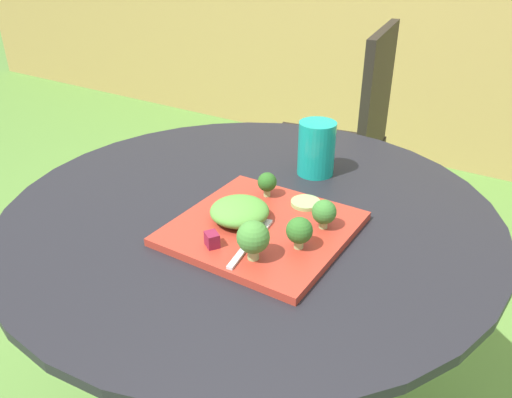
{
  "coord_description": "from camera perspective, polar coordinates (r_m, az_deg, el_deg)",
  "views": [
    {
      "loc": [
        0.46,
        -0.7,
        1.19
      ],
      "look_at": [
        0.03,
        -0.03,
        0.76
      ],
      "focal_mm": 35.46,
      "sensor_mm": 36.0,
      "label": 1
    }
  ],
  "objects": [
    {
      "name": "salad_plate",
      "position": [
        0.88,
        0.74,
        -3.32
      ],
      "size": [
        0.29,
        0.29,
        0.01
      ],
      "primitive_type": "cube",
      "color": "#AD3323",
      "rests_on": "patio_table"
    },
    {
      "name": "bamboo_fence",
      "position": [
        2.85,
        24.0,
        18.1
      ],
      "size": [
        8.0,
        0.08,
        1.58
      ],
      "primitive_type": "cube",
      "color": "#A8894C",
      "rests_on": "ground_plane"
    },
    {
      "name": "broccoli_floret_1",
      "position": [
        0.8,
        4.92,
        -3.6
      ],
      "size": [
        0.04,
        0.04,
        0.05
      ],
      "color": "#99B770",
      "rests_on": "salad_plate"
    },
    {
      "name": "drinking_glass",
      "position": [
        1.08,
        6.82,
        5.39
      ],
      "size": [
        0.08,
        0.08,
        0.11
      ],
      "color": "#149989",
      "rests_on": "patio_table"
    },
    {
      "name": "patio_table",
      "position": [
        1.11,
        -0.6,
        -12.13
      ],
      "size": [
        0.93,
        0.93,
        0.72
      ],
      "color": "black",
      "rests_on": "ground_plane"
    },
    {
      "name": "broccoli_floret_3",
      "position": [
        0.96,
        1.26,
        1.88
      ],
      "size": [
        0.04,
        0.04,
        0.05
      ],
      "color": "#99B770",
      "rests_on": "salad_plate"
    },
    {
      "name": "broccoli_floret_2",
      "position": [
        0.77,
        -0.32,
        -4.4
      ],
      "size": [
        0.05,
        0.05,
        0.07
      ],
      "color": "#99B770",
      "rests_on": "salad_plate"
    },
    {
      "name": "cucumber_slice_0",
      "position": [
        0.94,
        5.62,
        -0.44
      ],
      "size": [
        0.05,
        0.05,
        0.01
      ],
      "primitive_type": "cylinder",
      "color": "#8EB766",
      "rests_on": "salad_plate"
    },
    {
      "name": "lettuce_mound",
      "position": [
        0.88,
        -1.86,
        -1.37
      ],
      "size": [
        0.1,
        0.1,
        0.04
      ],
      "primitive_type": "ellipsoid",
      "color": "#519338",
      "rests_on": "salad_plate"
    },
    {
      "name": "beet_chunk_0",
      "position": [
        0.82,
        -4.99,
        -4.59
      ],
      "size": [
        0.03,
        0.03,
        0.02
      ],
      "primitive_type": "cube",
      "rotation": [
        0.0,
        0.0,
        5.7
      ],
      "color": "maroon",
      "rests_on": "salad_plate"
    },
    {
      "name": "patio_chair",
      "position": [
        1.89,
        9.73,
        7.44
      ],
      "size": [
        0.5,
        0.5,
        0.9
      ],
      "color": "black",
      "rests_on": "ground_plane"
    },
    {
      "name": "fork",
      "position": [
        0.84,
        -0.35,
        -4.37
      ],
      "size": [
        0.04,
        0.15,
        0.0
      ],
      "color": "silver",
      "rests_on": "salad_plate"
    },
    {
      "name": "broccoli_floret_0",
      "position": [
        0.86,
        7.69,
        -1.51
      ],
      "size": [
        0.04,
        0.04,
        0.05
      ],
      "color": "#99B770",
      "rests_on": "salad_plate"
    }
  ]
}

